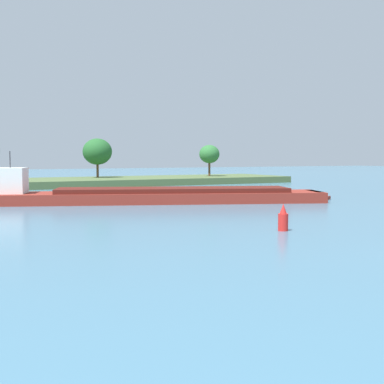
{
  "coord_description": "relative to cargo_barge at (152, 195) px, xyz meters",
  "views": [
    {
      "loc": [
        -24.01,
        -16.32,
        5.15
      ],
      "look_at": [
        2.6,
        34.01,
        1.2
      ],
      "focal_mm": 47.59,
      "sensor_mm": 36.0,
      "label": 1
    }
  ],
  "objects": [
    {
      "name": "cargo_barge",
      "position": [
        0.0,
        0.0,
        0.0
      ],
      "size": [
        36.53,
        19.06,
        5.77
      ],
      "color": "maroon",
      "rests_on": "ground"
    },
    {
      "name": "channel_buoy_red",
      "position": [
        -0.63,
        -24.27,
        -0.09
      ],
      "size": [
        0.7,
        0.7,
        1.9
      ],
      "color": "red",
      "rests_on": "ground"
    },
    {
      "name": "treeline_island",
      "position": [
        -6.41,
        38.03,
        0.82
      ],
      "size": [
        95.78,
        17.72,
        8.78
      ],
      "color": "#4C6038",
      "rests_on": "ground"
    },
    {
      "name": "small_motorboat",
      "position": [
        18.85,
        -6.34,
        -0.67
      ],
      "size": [
        4.5,
        3.22,
        0.9
      ],
      "color": "maroon",
      "rests_on": "ground"
    }
  ]
}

